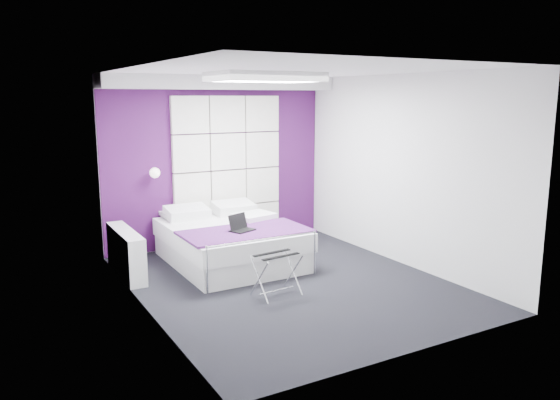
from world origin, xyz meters
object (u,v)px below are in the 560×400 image
at_px(bed, 230,242).
at_px(luggage_rack, 276,275).
at_px(radiator, 126,253).
at_px(nightstand, 178,213).
at_px(wall_lamp, 154,172).
at_px(laptop, 241,226).

xyz_separation_m(bed, luggage_rack, (-0.06, -1.44, -0.05)).
distance_m(radiator, nightstand, 1.24).
distance_m(nightstand, luggage_rack, 2.38).
bearing_deg(nightstand, bed, -63.28).
bearing_deg(radiator, nightstand, 36.84).
distance_m(wall_lamp, bed, 1.51).
height_order(radiator, bed, bed).
height_order(nightstand, laptop, laptop).
bearing_deg(laptop, nightstand, 85.08).
relative_size(radiator, nightstand, 2.48).
bearing_deg(laptop, radiator, 133.94).
relative_size(wall_lamp, laptop, 0.49).
height_order(radiator, laptop, laptop).
distance_m(wall_lamp, radiator, 1.35).
xyz_separation_m(radiator, luggage_rack, (1.35, -1.60, -0.05)).
xyz_separation_m(bed, nightstand, (-0.44, 0.88, 0.29)).
xyz_separation_m(radiator, laptop, (1.37, -0.62, 0.32)).
bearing_deg(laptop, luggage_rack, -112.76).
bearing_deg(radiator, luggage_rack, -49.95).
distance_m(radiator, luggage_rack, 2.10).
xyz_separation_m(wall_lamp, bed, (0.77, -0.92, -0.92)).
relative_size(radiator, laptop, 3.89).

